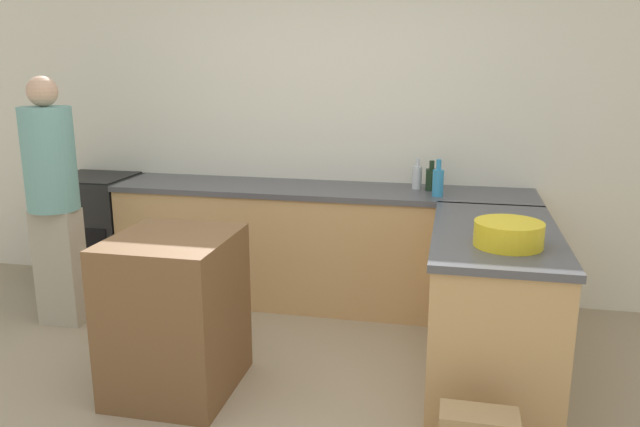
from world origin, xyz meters
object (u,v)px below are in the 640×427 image
object	(u,v)px
range_oven	(98,231)
mixing_bowl	(509,234)
island_table	(176,314)
dish_soap_bottle	(438,182)
vinegar_bottle_clear	(417,177)
wine_bottle_dark	(431,179)
person_by_range	(53,194)

from	to	relation	value
range_oven	mixing_bowl	world-z (taller)	mixing_bowl
range_oven	island_table	bearing A→B (deg)	-46.61
dish_soap_bottle	vinegar_bottle_clear	world-z (taller)	dish_soap_bottle
wine_bottle_dark	vinegar_bottle_clear	distance (m)	0.11
wine_bottle_dark	vinegar_bottle_clear	world-z (taller)	vinegar_bottle_clear
mixing_bowl	vinegar_bottle_clear	distance (m)	1.47
vinegar_bottle_clear	wine_bottle_dark	bearing A→B (deg)	-18.09
mixing_bowl	vinegar_bottle_clear	bearing A→B (deg)	111.90
mixing_bowl	vinegar_bottle_clear	world-z (taller)	vinegar_bottle_clear
mixing_bowl	person_by_range	xyz separation A→B (m)	(-2.95, 0.50, -0.03)
range_oven	vinegar_bottle_clear	xyz separation A→B (m)	(2.57, 0.10, 0.54)
wine_bottle_dark	person_by_range	distance (m)	2.64
dish_soap_bottle	wine_bottle_dark	size ratio (longest dim) A/B	1.18
vinegar_bottle_clear	person_by_range	xyz separation A→B (m)	(-2.40, -0.86, -0.06)
mixing_bowl	dish_soap_bottle	xyz separation A→B (m)	(-0.39, 1.13, 0.04)
mixing_bowl	vinegar_bottle_clear	xyz separation A→B (m)	(-0.55, 1.36, 0.03)
island_table	mixing_bowl	xyz separation A→B (m)	(1.76, 0.18, 0.52)
wine_bottle_dark	dish_soap_bottle	bearing A→B (deg)	-74.48
dish_soap_bottle	vinegar_bottle_clear	bearing A→B (deg)	124.90
range_oven	vinegar_bottle_clear	world-z (taller)	vinegar_bottle_clear
mixing_bowl	person_by_range	world-z (taller)	person_by_range
island_table	mixing_bowl	world-z (taller)	mixing_bowl
island_table	mixing_bowl	size ratio (longest dim) A/B	2.59
dish_soap_bottle	vinegar_bottle_clear	size ratio (longest dim) A/B	1.13
island_table	dish_soap_bottle	bearing A→B (deg)	43.72
mixing_bowl	wine_bottle_dark	xyz separation A→B (m)	(-0.44, 1.33, 0.02)
dish_soap_bottle	range_oven	bearing A→B (deg)	177.42
person_by_range	island_table	bearing A→B (deg)	-29.82
range_oven	dish_soap_bottle	xyz separation A→B (m)	(2.72, -0.12, 0.55)
vinegar_bottle_clear	dish_soap_bottle	bearing A→B (deg)	-55.10
mixing_bowl	person_by_range	distance (m)	2.99
dish_soap_bottle	wine_bottle_dark	world-z (taller)	dish_soap_bottle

